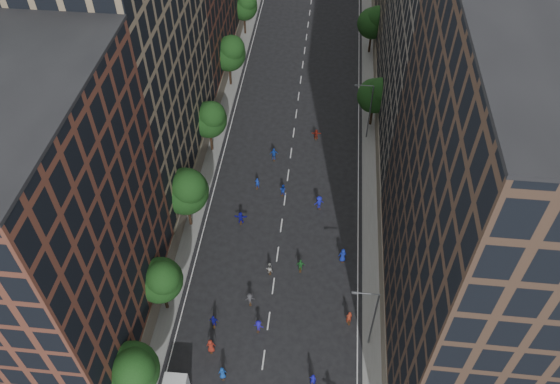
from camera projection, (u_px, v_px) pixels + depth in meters
The scene contains 33 objects.
ground at pixel (291, 155), 76.74m from camera, with size 240.00×240.00×0.00m, color black.
sidewalk_left at pixel (216, 116), 82.71m from camera, with size 4.00×105.00×0.15m, color slate.
sidewalk_right at pixel (376, 127), 81.00m from camera, with size 4.00×105.00×0.15m, color slate.
bldg_left_a at pixel (45, 236), 47.29m from camera, with size 14.00×22.00×30.00m, color brown.
bldg_left_b at pixel (124, 63), 62.39m from camera, with size 14.00×26.00×34.00m, color #806D53.
bldg_right_a at pixel (495, 213), 45.18m from camera, with size 14.00×30.00×36.00m, color #412E23.
bldg_right_b at pixel (451, 44), 66.25m from camera, with size 14.00×28.00×33.00m, color #6A6257.
tree_left_0 at pixel (132, 370), 48.31m from camera, with size 5.20×5.20×8.83m.
tree_left_1 at pixel (161, 279), 55.50m from camera, with size 4.80×4.80×8.21m.
tree_left_2 at pixel (186, 190), 63.18m from camera, with size 5.60×5.60×9.45m.
tree_left_3 at pixel (210, 118), 73.23m from camera, with size 5.00×5.00×8.58m.
tree_left_4 at pixel (229, 52), 84.05m from camera, with size 5.40×5.40×9.08m.
tree_left_5 at pixel (245, 5), 95.39m from camera, with size 4.80×4.80×8.33m.
tree_right_a at pixel (376, 94), 77.28m from camera, with size 5.00×5.00×8.39m.
tree_right_b at pixel (374, 22), 90.83m from camera, with size 5.20×5.20×8.83m.
streetlamp_near at pixel (372, 316), 52.98m from camera, with size 2.64×0.22×9.06m.
streetlamp_far at pixel (369, 109), 75.72m from camera, with size 2.64×0.22×9.06m.
skater_0 at pixel (222, 373), 53.51m from camera, with size 0.82×0.54×1.68m, color #123D96.
skater_1 at pixel (313, 380), 52.91m from camera, with size 0.69×0.46×1.91m, color #13139B.
skater_3 at pixel (259, 326), 57.18m from camera, with size 1.01×0.58×1.56m, color #1E15AE.
skater_4 at pixel (214, 321), 57.49m from camera, with size 1.01×0.42×1.72m, color #121294.
skater_6 at pixel (211, 346), 55.40m from camera, with size 0.93×0.61×1.91m, color maroon.
skater_7 at pixel (349, 317), 57.71m from camera, with size 0.68×0.44×1.86m, color #A2311B.
skater_8 at pixel (269, 268), 62.31m from camera, with size 0.76×0.59×1.56m, color #B9B9B4.
skater_9 at pixel (250, 299), 59.45m from camera, with size 1.03×0.59×1.60m, color #38373C.
skater_10 at pixel (301, 265), 62.46m from camera, with size 1.04×0.43×1.77m, color #22732D.
skater_11 at pixel (241, 218), 67.47m from camera, with size 1.63×0.52×1.76m, color #1715B1.
skater_12 at pixel (343, 255), 63.36m from camera, with size 0.95×0.62×1.94m, color #122598.
skater_13 at pixel (257, 183), 71.77m from camera, with size 0.59×0.38×1.61m, color #1638BA.
skater_14 at pixel (283, 190), 70.87m from camera, with size 0.83×0.64×1.70m, color #1636B6.
skater_15 at pixel (319, 202), 69.17m from camera, with size 1.24×0.71×1.92m, color #171CBD.
skater_16 at pixel (274, 154), 75.45m from camera, with size 1.14×0.47×1.95m, color #153FB1.
skater_17 at pixel (316, 134), 78.68m from camera, with size 1.46×0.46×1.57m, color maroon.
Camera 1 is at (4.36, -16.75, 51.75)m, focal length 35.00 mm.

